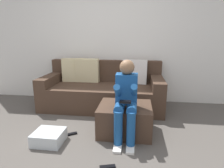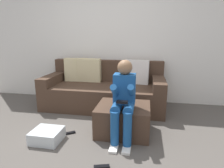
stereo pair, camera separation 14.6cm
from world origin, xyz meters
The scene contains 8 objects.
ground_plane centered at (0.00, 0.00, 0.00)m, with size 7.26×7.26×0.00m, color #544F49.
wall_back centered at (0.00, 2.02, 1.31)m, with size 5.59×0.10×2.62m, color silver.
couch_sectional centered at (-0.05, 1.55, 0.32)m, with size 2.26×0.98×0.91m.
ottoman centered at (0.46, 0.53, 0.20)m, with size 0.73×0.62×0.40m, color #473326.
person_seated centered at (0.48, 0.35, 0.58)m, with size 0.28×0.58×1.05m.
storage_bin centered at (-0.50, 0.11, 0.08)m, with size 0.37×0.34×0.16m, color silver.
remote_near_ottoman centered at (0.33, -0.28, 0.01)m, with size 0.17×0.05×0.02m, color black.
remote_by_storage_bin centered at (-0.30, 0.34, 0.01)m, with size 0.20×0.05×0.02m, color black.
Camera 2 is at (0.75, -1.97, 1.34)m, focal length 30.72 mm.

